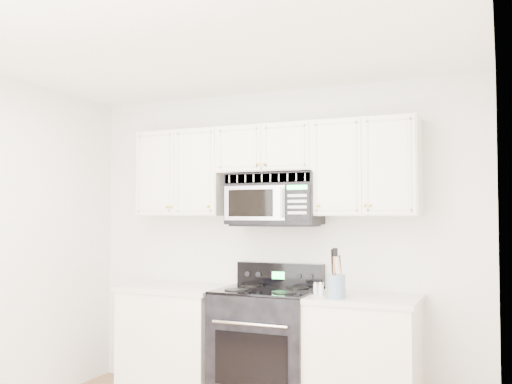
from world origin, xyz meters
The scene contains 9 objects.
room centered at (0.00, 0.00, 1.30)m, with size 3.51×3.51×2.61m.
base_cabinet_left centered at (-0.80, 1.44, 0.43)m, with size 0.86×0.65×0.92m.
base_cabinet_right centered at (0.80, 1.44, 0.43)m, with size 0.86×0.65×0.92m.
range centered at (0.05, 1.43, 0.48)m, with size 0.77×0.70×1.12m.
upper_cabinets centered at (0.00, 1.58, 1.93)m, with size 2.44×0.37×0.75m.
microwave centered at (0.06, 1.56, 1.66)m, with size 0.75×0.43×0.42m.
utensil_crock centered at (0.66, 1.26, 1.01)m, with size 0.14×0.14×0.36m.
shaker_salt centered at (0.45, 1.42, 0.97)m, with size 0.04×0.04×0.09m.
shaker_pepper centered at (0.52, 1.32, 0.97)m, with size 0.04×0.04×0.10m.
Camera 1 is at (1.77, -2.81, 1.53)m, focal length 40.00 mm.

